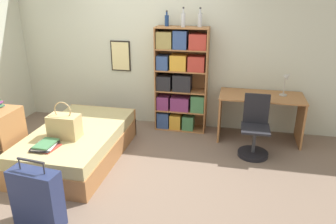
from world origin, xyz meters
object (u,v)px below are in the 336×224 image
Objects in this scene: suitcase at (37,198)px; bottle_green at (167,20)px; bookcase at (180,80)px; bottle_brown at (183,19)px; book_stack_on_bed at (45,145)px; bottle_clear at (200,19)px; desk_lamp at (287,80)px; desk at (260,109)px; handbag at (64,126)px; desk_chair at (254,136)px; bed at (78,144)px.

suitcase is 3.21× the size of bottle_green.
bookcase is 0.98m from bottle_brown.
suitcase is (0.36, -0.79, -0.17)m from book_stack_on_bed.
bottle_clear is at bearing 0.27° from bottle_green.
desk_lamp is at bearing -2.81° from bookcase.
desk_lamp is at bearing 10.36° from desk.
suitcase is at bearing -76.63° from handbag.
bottle_green reaches higher than desk_chair.
book_stack_on_bed is 1.15× the size of bottle_clear.
bottle_clear reaches higher than bookcase.
desk_chair is (1.23, -0.70, -0.58)m from bookcase.
handbag is at bearing -121.64° from bottle_green.
book_stack_on_bed is at bearing -125.84° from bottle_brown.
bottle_green is at bearing 54.41° from bed.
suitcase is at bearing -65.49° from book_stack_on_bed.
bottle_green is at bearing 60.75° from book_stack_on_bed.
bookcase is 1.02m from bottle_clear.
bottle_green is at bearing 167.66° from bookcase.
bottle_brown is at bearing -18.73° from bookcase.
bottle_clear is 1.97m from desk_chair.
bookcase is 7.28× the size of bottle_green.
book_stack_on_bed is (-0.12, -0.60, 0.26)m from bed.
bottle_brown is at bearing 50.84° from handbag.
suitcase is 3.81m from desk_lamp.
bottle_clear reaches higher than desk.
bottle_green is 0.27× the size of desk_chair.
bookcase is at bearing 47.49° from bed.
desk_chair is at bearing -125.28° from desk_lamp.
desk reaches higher than book_stack_on_bed.
desk_lamp is 1.04m from desk_chair.
bottle_brown is at bearing 174.13° from desk.
bed is at bearing 99.85° from suitcase.
handbag is 3.32m from desk_lamp.
desk is (1.28, -0.13, -1.32)m from bottle_brown.
bottle_clear reaches higher than desk_chair.
bottle_green is 0.61× the size of desk_lamp.
bookcase reaches higher than suitcase.
bookcase is 4.46× the size of desk_lamp.
desk_chair is (1.19, -0.69, -1.56)m from bottle_brown.
bookcase is 1.94× the size of desk_chair.
bottle_brown reaches higher than book_stack_on_bed.
bookcase is (1.23, 1.34, 0.64)m from bed.
handbag is 2.66m from desk_chair.
desk_lamp is at bearing -2.37° from bottle_brown.
bottle_brown is at bearing 69.25° from suitcase.
bed is 5.70× the size of book_stack_on_bed.
bookcase is (0.99, 2.73, 0.55)m from suitcase.
handbag is at bearing -129.16° from bottle_brown.
bottle_brown reaches higher than bed.
desk is (2.67, 1.79, 0.04)m from book_stack_on_bed.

